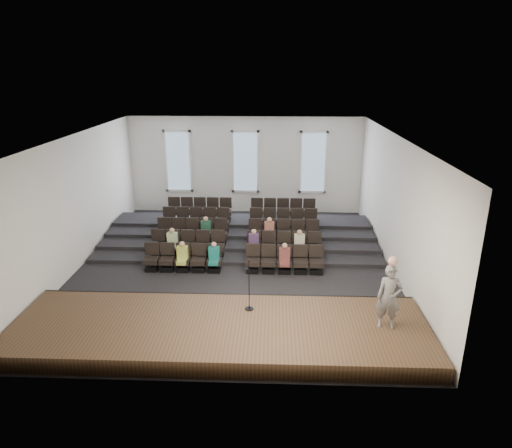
{
  "coord_description": "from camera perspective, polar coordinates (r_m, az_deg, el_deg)",
  "views": [
    {
      "loc": [
        1.48,
        -16.31,
        7.41
      ],
      "look_at": [
        0.81,
        0.5,
        1.55
      ],
      "focal_mm": 32.0,
      "sensor_mm": 36.0,
      "label": 1
    }
  ],
  "objects": [
    {
      "name": "wall_right",
      "position": [
        17.63,
        17.12,
        2.16
      ],
      "size": [
        0.04,
        14.0,
        5.0
      ],
      "primitive_type": "cube",
      "color": "white",
      "rests_on": "ground"
    },
    {
      "name": "stage",
      "position": [
        13.38,
        -4.55,
        -13.21
      ],
      "size": [
        11.8,
        3.6,
        0.5
      ],
      "primitive_type": "cube",
      "color": "#47311E",
      "rests_on": "ground"
    },
    {
      "name": "wall_front",
      "position": [
        10.61,
        -6.08,
        -8.48
      ],
      "size": [
        12.0,
        0.04,
        5.0
      ],
      "primitive_type": "cube",
      "color": "white",
      "rests_on": "ground"
    },
    {
      "name": "ground",
      "position": [
        17.98,
        -2.66,
        -5.16
      ],
      "size": [
        14.0,
        14.0,
        0.0
      ],
      "primitive_type": "plane",
      "color": "black",
      "rests_on": "ground"
    },
    {
      "name": "speaker",
      "position": [
        13.14,
        16.31,
        -8.76
      ],
      "size": [
        0.74,
        0.55,
        1.84
      ],
      "primitive_type": "imported",
      "rotation": [
        0.0,
        0.0,
        -0.17
      ],
      "color": "slate",
      "rests_on": "stage"
    },
    {
      "name": "seating_rows",
      "position": [
        19.13,
        -2.3,
        -1.4
      ],
      "size": [
        6.8,
        4.7,
        1.67
      ],
      "color": "black",
      "rests_on": "ground"
    },
    {
      "name": "windows",
      "position": [
        23.78,
        -1.34,
        7.78
      ],
      "size": [
        8.44,
        0.1,
        3.24
      ],
      "color": "white",
      "rests_on": "wall_back"
    },
    {
      "name": "wall_back",
      "position": [
        23.89,
        -1.33,
        7.34
      ],
      "size": [
        12.0,
        0.04,
        5.0
      ],
      "primitive_type": "cube",
      "color": "white",
      "rests_on": "ground"
    },
    {
      "name": "audience",
      "position": [
        17.95,
        -2.61,
        -2.38
      ],
      "size": [
        5.45,
        2.64,
        1.1
      ],
      "color": "#B3C04D",
      "rests_on": "seating_rows"
    },
    {
      "name": "risers",
      "position": [
        20.83,
        -1.93,
        -1.07
      ],
      "size": [
        11.8,
        4.8,
        0.6
      ],
      "color": "black",
      "rests_on": "ground"
    },
    {
      "name": "stage_lip",
      "position": [
        14.9,
        -3.76,
        -9.57
      ],
      "size": [
        11.8,
        0.06,
        0.52
      ],
      "primitive_type": "cube",
      "color": "black",
      "rests_on": "ground"
    },
    {
      "name": "ceiling",
      "position": [
        16.55,
        -2.93,
        10.84
      ],
      "size": [
        12.0,
        14.0,
        0.02
      ],
      "primitive_type": "cube",
      "color": "white",
      "rests_on": "ground"
    },
    {
      "name": "wall_left",
      "position": [
        18.61,
        -21.6,
        2.53
      ],
      "size": [
        0.04,
        14.0,
        5.0
      ],
      "primitive_type": "cube",
      "color": "white",
      "rests_on": "ground"
    },
    {
      "name": "mic_stand",
      "position": [
        13.68,
        -0.87,
        -8.84
      ],
      "size": [
        0.27,
        0.27,
        1.61
      ],
      "color": "black",
      "rests_on": "stage"
    }
  ]
}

